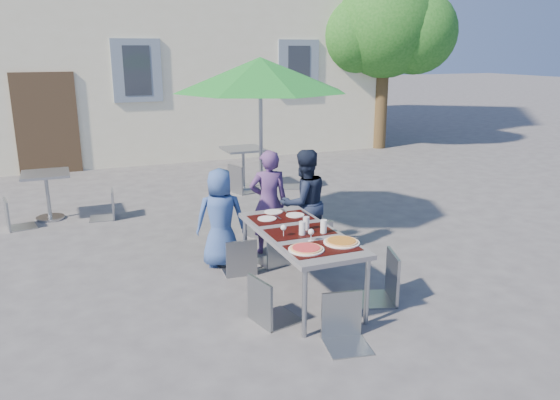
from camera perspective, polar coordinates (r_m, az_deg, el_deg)
name	(u,v)px	position (r m, az deg, el deg)	size (l,w,h in m)	color
ground	(246,291)	(6.33, -3.57, -9.49)	(90.00, 90.00, 0.00)	#464648
tree	(385,26)	(15.45, 10.95, 17.39)	(3.60, 3.00, 4.70)	#4C3A20
dining_table	(300,236)	(5.97, 2.09, -3.82)	(0.80, 1.85, 0.76)	#48474C
pizza_near_left	(306,249)	(5.40, 2.76, -5.10)	(0.36, 0.36, 0.03)	white
pizza_near_right	(341,242)	(5.62, 6.44, -4.35)	(0.37, 0.37, 0.03)	white
glassware	(308,227)	(5.86, 2.94, -2.83)	(0.51, 0.41, 0.15)	silver
place_settings	(279,215)	(6.50, -0.12, -1.58)	(0.62, 0.45, 0.01)	white
child_0	(221,218)	(6.87, -6.23, -1.87)	(0.62, 0.40, 1.26)	#355292
child_1	(269,202)	(7.25, -1.20, -0.23)	(0.51, 0.34, 1.41)	#53356C
child_2	(304,203)	(7.19, 2.51, -0.31)	(0.69, 0.40, 1.43)	#182136
chair_0	(239,235)	(6.61, -4.26, -3.67)	(0.41, 0.42, 0.87)	gray
chair_1	(276,225)	(6.87, -0.39, -2.63)	(0.48, 0.48, 0.91)	gray
chair_2	(318,219)	(7.22, 3.96, -1.96)	(0.50, 0.50, 0.87)	gray
chair_3	(268,272)	(5.43, -1.27, -7.57)	(0.50, 0.50, 0.93)	gray
chair_4	(384,248)	(5.98, 10.85, -4.93)	(0.58, 0.58, 1.03)	gray
chair_5	(346,291)	(5.12, 6.88, -9.45)	(0.46, 0.46, 0.89)	gray
patio_umbrella	(260,76)	(7.76, -2.07, 12.82)	(2.48, 2.48, 2.56)	#A7AAAF
cafe_table_0	(47,187)	(9.50, -23.19, 1.25)	(0.72, 0.72, 0.77)	#A7AAAF
bg_chair_l_0	(12,196)	(9.22, -26.25, 0.37)	(0.46, 0.45, 0.89)	gray
bg_chair_r_0	(106,188)	(9.22, -17.77, 1.24)	(0.44, 0.44, 0.88)	#90949B
cafe_table_1	(243,160)	(10.76, -3.86, 4.24)	(0.75, 0.75, 0.81)	#A7AAAF
bg_chair_l_1	(240,162)	(10.41, -4.24, 4.03)	(0.58, 0.57, 1.03)	gray
bg_chair_r_1	(298,157)	(10.81, 1.87, 4.49)	(0.57, 0.57, 1.03)	gray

